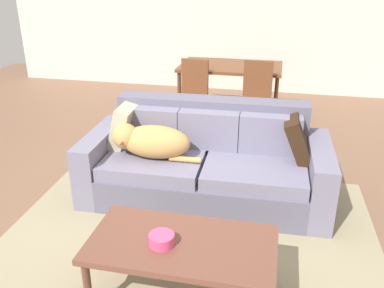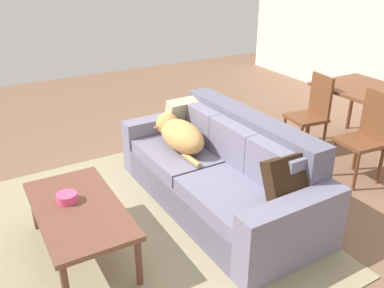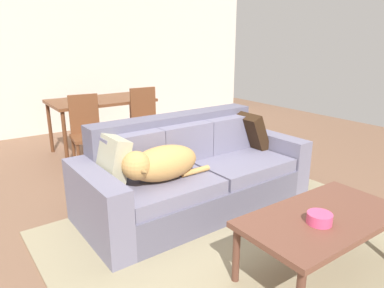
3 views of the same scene
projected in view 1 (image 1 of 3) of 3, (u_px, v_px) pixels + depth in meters
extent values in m
plane|color=brown|center=(176.00, 205.00, 3.83)|extent=(10.00, 10.00, 0.00)
cube|color=silver|center=(235.00, 9.00, 6.88)|extent=(8.00, 0.12, 2.70)
cube|color=#9A8F6E|center=(185.00, 250.00, 3.21)|extent=(3.06, 2.74, 0.01)
cube|color=slate|center=(205.00, 182.00, 3.90)|extent=(1.85, 1.02, 0.31)
cube|color=slate|center=(158.00, 157.00, 3.89)|extent=(0.91, 0.95, 0.12)
cube|color=slate|center=(256.00, 166.00, 3.74)|extent=(0.91, 0.95, 0.12)
cube|color=slate|center=(212.00, 120.00, 4.04)|extent=(1.83, 0.29, 0.43)
cube|color=slate|center=(150.00, 126.00, 3.98)|extent=(0.56, 0.17, 0.36)
cube|color=slate|center=(209.00, 130.00, 3.88)|extent=(0.56, 0.17, 0.36)
cube|color=slate|center=(270.00, 134.00, 3.78)|extent=(0.56, 0.17, 0.36)
cube|color=slate|center=(102.00, 160.00, 4.02)|extent=(0.22, 0.98, 0.59)
cube|color=slate|center=(318.00, 179.00, 3.67)|extent=(0.22, 0.98, 0.59)
ellipsoid|color=tan|center=(155.00, 142.00, 3.70)|extent=(0.64, 0.34, 0.29)
sphere|color=tan|center=(125.00, 136.00, 3.72)|extent=(0.24, 0.24, 0.24)
cone|color=olive|center=(122.00, 142.00, 3.62)|extent=(0.11, 0.13, 0.11)
cylinder|color=tan|center=(185.00, 159.00, 3.64)|extent=(0.29, 0.06, 0.05)
cube|color=#B0AD8F|center=(124.00, 126.00, 3.97)|extent=(0.25, 0.41, 0.43)
cube|color=#301E10|center=(298.00, 138.00, 3.69)|extent=(0.27, 0.40, 0.42)
cube|color=brown|center=(182.00, 244.00, 2.59)|extent=(1.17, 0.62, 0.04)
cylinder|color=brown|center=(119.00, 239.00, 3.02)|extent=(0.05, 0.05, 0.41)
cylinder|color=brown|center=(268.00, 259.00, 2.81)|extent=(0.05, 0.05, 0.41)
cylinder|color=#EA4C7F|center=(162.00, 240.00, 2.55)|extent=(0.16, 0.16, 0.07)
cube|color=brown|center=(231.00, 67.00, 5.70)|extent=(1.38, 0.86, 0.04)
cylinder|color=brown|center=(179.00, 98.00, 5.64)|extent=(0.05, 0.05, 0.73)
cylinder|color=brown|center=(275.00, 105.00, 5.39)|extent=(0.05, 0.05, 0.73)
cylinder|color=brown|center=(191.00, 84.00, 6.32)|extent=(0.05, 0.05, 0.73)
cylinder|color=brown|center=(277.00, 89.00, 6.07)|extent=(0.05, 0.05, 0.73)
cube|color=brown|center=(190.00, 101.00, 5.32)|extent=(0.45, 0.45, 0.04)
cube|color=brown|center=(195.00, 78.00, 5.37)|extent=(0.36, 0.08, 0.49)
cylinder|color=brown|center=(173.00, 120.00, 5.31)|extent=(0.04, 0.04, 0.40)
cylinder|color=brown|center=(198.00, 124.00, 5.21)|extent=(0.04, 0.04, 0.40)
cylinder|color=brown|center=(183.00, 112.00, 5.61)|extent=(0.04, 0.04, 0.40)
cylinder|color=brown|center=(207.00, 115.00, 5.50)|extent=(0.04, 0.04, 0.40)
cube|color=brown|center=(254.00, 105.00, 5.12)|extent=(0.43, 0.43, 0.04)
cube|color=brown|center=(258.00, 80.00, 5.17)|extent=(0.36, 0.06, 0.50)
cylinder|color=brown|center=(237.00, 126.00, 5.10)|extent=(0.04, 0.04, 0.42)
cylinder|color=brown|center=(265.00, 129.00, 5.02)|extent=(0.04, 0.04, 0.42)
cylinder|color=brown|center=(242.00, 117.00, 5.40)|extent=(0.04, 0.04, 0.42)
cylinder|color=brown|center=(268.00, 120.00, 5.31)|extent=(0.04, 0.04, 0.42)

